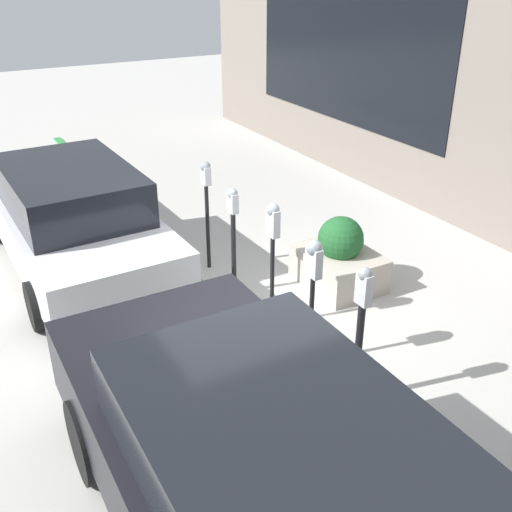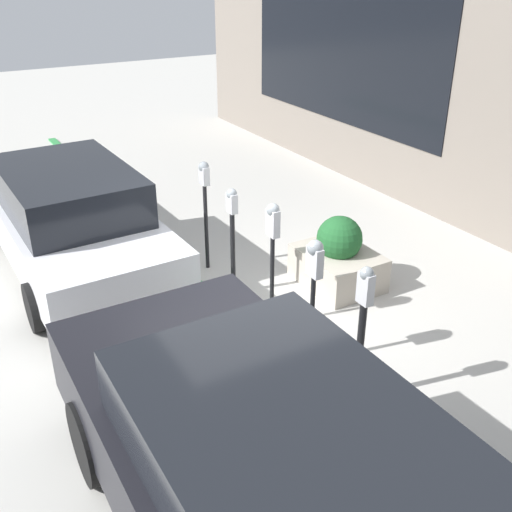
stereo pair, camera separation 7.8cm
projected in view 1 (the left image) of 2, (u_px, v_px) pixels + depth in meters
ground_plane at (249, 330)px, 7.09m from camera, size 40.00×40.00×0.00m
curb_strip at (243, 330)px, 7.04m from camera, size 19.00×0.16×0.04m
parking_meter_nearest at (361, 319)px, 5.55m from camera, size 0.15×0.13×1.49m
parking_meter_second at (313, 271)px, 6.02m from camera, size 0.19×0.17×1.47m
parking_meter_middle at (273, 236)px, 6.66m from camera, size 0.17×0.15×1.56m
parking_meter_fourth at (233, 223)px, 7.43m from camera, size 0.16×0.13×1.45m
parking_meter_farthest at (206, 192)px, 8.01m from camera, size 0.16×0.14×1.56m
planter_box at (339, 259)px, 7.92m from camera, size 1.11×0.88×0.97m
parked_car_front at (268, 481)px, 4.01m from camera, size 4.62×1.96×1.52m
parked_car_middle at (72, 216)px, 8.20m from camera, size 4.56×1.87×1.50m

